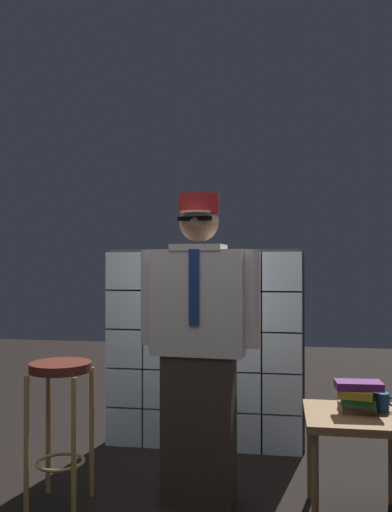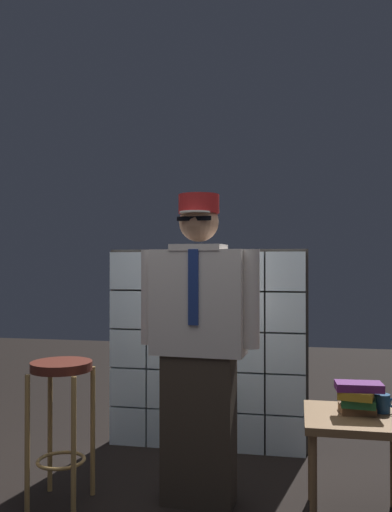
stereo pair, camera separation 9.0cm
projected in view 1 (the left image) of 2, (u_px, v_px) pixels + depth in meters
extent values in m
cube|color=silver|center=(125.00, 426.00, 3.88)|extent=(0.27, 0.08, 0.27)
cube|color=silver|center=(163.00, 428.00, 3.83)|extent=(0.27, 0.08, 0.27)
cube|color=silver|center=(202.00, 430.00, 3.79)|extent=(0.27, 0.08, 0.27)
cube|color=silver|center=(241.00, 432.00, 3.74)|extent=(0.27, 0.08, 0.27)
cube|color=silver|center=(282.00, 434.00, 3.70)|extent=(0.27, 0.08, 0.27)
cube|color=silver|center=(125.00, 387.00, 3.88)|extent=(0.27, 0.08, 0.27)
cube|color=silver|center=(163.00, 389.00, 3.84)|extent=(0.27, 0.08, 0.27)
cube|color=silver|center=(202.00, 390.00, 3.79)|extent=(0.27, 0.08, 0.27)
cube|color=silver|center=(241.00, 392.00, 3.74)|extent=(0.27, 0.08, 0.27)
cube|color=silver|center=(282.00, 393.00, 3.70)|extent=(0.27, 0.08, 0.27)
cube|color=silver|center=(125.00, 348.00, 3.88)|extent=(0.27, 0.08, 0.27)
cube|color=silver|center=(163.00, 349.00, 3.84)|extent=(0.27, 0.08, 0.27)
cube|color=silver|center=(202.00, 350.00, 3.79)|extent=(0.27, 0.08, 0.27)
cube|color=silver|center=(241.00, 351.00, 3.75)|extent=(0.27, 0.08, 0.27)
cube|color=silver|center=(282.00, 353.00, 3.70)|extent=(0.27, 0.08, 0.27)
cube|color=silver|center=(125.00, 309.00, 3.89)|extent=(0.27, 0.08, 0.27)
cube|color=silver|center=(163.00, 310.00, 3.84)|extent=(0.27, 0.08, 0.27)
cube|color=silver|center=(202.00, 311.00, 3.80)|extent=(0.27, 0.08, 0.27)
cube|color=silver|center=(241.00, 311.00, 3.75)|extent=(0.27, 0.08, 0.27)
cube|color=silver|center=(282.00, 312.00, 3.70)|extent=(0.27, 0.08, 0.27)
cube|color=silver|center=(125.00, 271.00, 3.89)|extent=(0.27, 0.08, 0.27)
cube|color=silver|center=(163.00, 271.00, 3.84)|extent=(0.27, 0.08, 0.27)
cube|color=silver|center=(202.00, 271.00, 3.80)|extent=(0.27, 0.08, 0.27)
cube|color=silver|center=(241.00, 271.00, 3.75)|extent=(0.27, 0.08, 0.27)
cube|color=silver|center=(282.00, 271.00, 3.71)|extent=(0.27, 0.08, 0.27)
cube|color=#38332D|center=(203.00, 349.00, 3.84)|extent=(1.45, 0.02, 1.45)
cube|color=#382D23|center=(199.00, 428.00, 2.95)|extent=(0.41, 0.23, 0.82)
cube|color=silver|center=(199.00, 302.00, 2.96)|extent=(0.53, 0.26, 0.58)
cube|color=navy|center=(194.00, 287.00, 2.84)|extent=(0.06, 0.01, 0.41)
cube|color=silver|center=(199.00, 248.00, 2.96)|extent=(0.30, 0.25, 0.04)
sphere|color=#A87A5B|center=(199.00, 222.00, 2.96)|extent=(0.22, 0.22, 0.22)
ellipsoid|color=black|center=(197.00, 228.00, 2.91)|extent=(0.15, 0.09, 0.10)
cube|color=black|center=(195.00, 218.00, 2.86)|extent=(0.19, 0.03, 0.02)
cylinder|color=white|center=(195.00, 212.00, 2.88)|extent=(0.18, 0.18, 0.01)
cylinder|color=maroon|center=(199.00, 204.00, 2.96)|extent=(0.23, 0.23, 0.11)
cylinder|color=silver|center=(250.00, 299.00, 2.89)|extent=(0.11, 0.11, 0.54)
cylinder|color=silver|center=(150.00, 297.00, 3.02)|extent=(0.11, 0.11, 0.54)
cylinder|color=#592319|center=(60.00, 367.00, 2.93)|extent=(0.34, 0.34, 0.05)
torus|color=tan|center=(60.00, 462.00, 2.92)|extent=(0.27, 0.27, 0.02)
cylinder|color=tan|center=(26.00, 445.00, 2.82)|extent=(0.03, 0.03, 0.73)
cylinder|color=tan|center=(74.00, 448.00, 2.77)|extent=(0.03, 0.03, 0.73)
cylinder|color=tan|center=(48.00, 429.00, 3.08)|extent=(0.03, 0.03, 0.73)
cylinder|color=tan|center=(92.00, 432.00, 3.03)|extent=(0.03, 0.03, 0.73)
cube|color=brown|center=(356.00, 418.00, 2.75)|extent=(0.52, 0.52, 0.04)
cylinder|color=brown|center=(315.00, 485.00, 2.57)|extent=(0.04, 0.04, 0.51)
cylinder|color=brown|center=(310.00, 453.00, 3.00)|extent=(0.04, 0.04, 0.51)
cylinder|color=brown|center=(391.00, 458.00, 2.93)|extent=(0.04, 0.04, 0.51)
cube|color=brown|center=(356.00, 408.00, 2.79)|extent=(0.18, 0.16, 0.04)
cube|color=#1E592D|center=(358.00, 401.00, 2.78)|extent=(0.19, 0.17, 0.04)
cube|color=olive|center=(356.00, 393.00, 2.77)|extent=(0.20, 0.19, 0.04)
cube|color=#591E66|center=(359.00, 385.00, 2.77)|extent=(0.24, 0.15, 0.04)
cylinder|color=navy|center=(381.00, 402.00, 2.81)|extent=(0.08, 0.08, 0.09)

